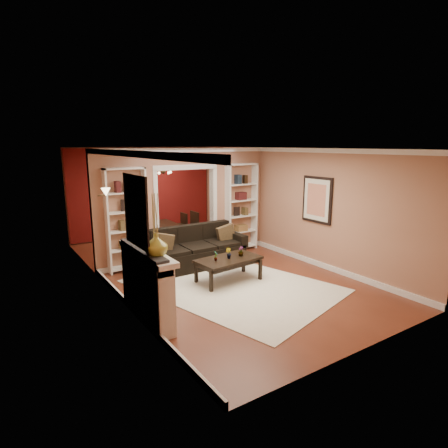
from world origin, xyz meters
TOP-DOWN VIEW (x-y plane):
  - floor at (0.00, 0.00)m, footprint 8.00×8.00m
  - ceiling at (0.00, 0.00)m, footprint 8.00×8.00m
  - wall_back at (0.00, 4.00)m, footprint 8.00×0.00m
  - wall_front at (0.00, -4.00)m, footprint 8.00×0.00m
  - wall_left at (-2.25, 0.00)m, footprint 0.00×8.00m
  - wall_right at (2.25, 0.00)m, footprint 0.00×8.00m
  - partition_wall at (0.00, 1.20)m, footprint 4.50×0.15m
  - red_back_panel at (0.00, 3.97)m, footprint 4.44×0.04m
  - dining_window at (0.00, 3.93)m, footprint 0.78×0.03m
  - area_rug at (-0.14, -1.05)m, footprint 3.73×4.52m
  - sofa at (-0.15, 0.45)m, footprint 2.33×1.01m
  - pillow_left at (-0.97, 0.43)m, footprint 0.47×0.25m
  - pillow_right at (0.68, 0.43)m, footprint 0.43×0.14m
  - coffee_table at (-0.06, -0.80)m, footprint 1.38×0.84m
  - plant_left at (-0.37, -0.80)m, footprint 0.13×0.14m
  - plant_center at (-0.06, -0.80)m, footprint 0.12×0.14m
  - plant_right at (0.24, -0.80)m, footprint 0.11×0.11m
  - bookshelf_left at (-1.55, 1.03)m, footprint 0.90×0.30m
  - bookshelf_right at (1.55, 1.03)m, footprint 0.90×0.30m
  - fireplace at (-2.09, -1.50)m, footprint 0.32×1.70m
  - vase at (-2.09, -1.90)m, footprint 0.40×0.40m
  - mirror at (-2.23, -1.50)m, footprint 0.03×0.95m
  - wall_sconce at (-2.15, 0.55)m, footprint 0.18×0.18m
  - framed_art at (2.21, -1.00)m, footprint 0.04×0.85m
  - dining_table at (0.11, 2.71)m, footprint 1.55×0.86m
  - dining_chair_nw at (-0.44, 2.41)m, footprint 0.39×0.39m
  - dining_chair_ne at (0.66, 2.41)m, footprint 0.56×0.56m
  - dining_chair_sw at (-0.44, 3.01)m, footprint 0.49×0.49m
  - dining_chair_se at (0.66, 3.01)m, footprint 0.51×0.51m
  - chandelier at (0.00, 2.70)m, footprint 0.50×0.50m

SIDE VIEW (x-z plane):
  - floor at x=0.00m, z-range 0.00..0.00m
  - area_rug at x=-0.14m, z-range 0.00..0.01m
  - coffee_table at x=-0.06m, z-range 0.00..0.50m
  - dining_table at x=0.11m, z-range 0.00..0.54m
  - dining_chair_nw at x=-0.44m, z-range 0.00..0.76m
  - dining_chair_se at x=0.66m, z-range 0.00..0.78m
  - dining_chair_sw at x=-0.44m, z-range 0.00..0.79m
  - sofa at x=-0.15m, z-range 0.00..0.91m
  - dining_chair_ne at x=0.66m, z-range 0.00..0.92m
  - fireplace at x=-2.09m, z-range 0.00..1.16m
  - plant_right at x=0.24m, z-range 0.50..0.70m
  - plant_center at x=-0.06m, z-range 0.50..0.71m
  - plant_left at x=-0.37m, z-range 0.50..0.71m
  - pillow_right at x=0.68m, z-range 0.44..0.87m
  - pillow_left at x=-0.97m, z-range 0.44..0.90m
  - bookshelf_left at x=-1.55m, z-range 0.00..2.30m
  - bookshelf_right at x=1.55m, z-range 0.00..2.30m
  - red_back_panel at x=0.00m, z-range 0.00..2.64m
  - vase at x=-2.09m, z-range 1.16..1.52m
  - wall_back at x=0.00m, z-range -2.65..5.35m
  - wall_front at x=0.00m, z-range -2.65..5.35m
  - wall_left at x=-2.25m, z-range -2.65..5.35m
  - wall_right at x=2.25m, z-range -2.65..5.35m
  - partition_wall at x=0.00m, z-range 0.00..2.70m
  - dining_window at x=0.00m, z-range 1.06..2.04m
  - framed_art at x=2.21m, z-range 1.02..2.08m
  - mirror at x=-2.23m, z-range 1.25..2.35m
  - wall_sconce at x=-2.15m, z-range 1.72..1.94m
  - chandelier at x=0.00m, z-range 1.87..2.17m
  - ceiling at x=0.00m, z-range 2.70..2.70m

